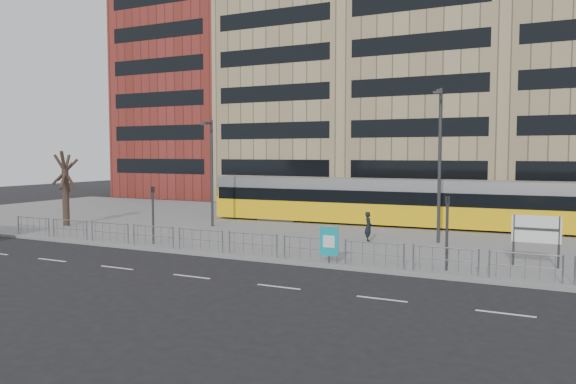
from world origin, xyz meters
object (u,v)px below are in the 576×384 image
at_px(ad_panel, 329,242).
at_px(lamp_post_west, 211,168).
at_px(pedestrian, 368,227).
at_px(traffic_light_west, 153,207).
at_px(lamp_post_east, 439,159).
at_px(traffic_light_east, 447,223).
at_px(tram, 398,202).
at_px(bare_tree, 64,149).
at_px(station_sign, 536,232).

distance_m(ad_panel, lamp_post_west, 14.65).
bearing_deg(pedestrian, traffic_light_west, 99.30).
bearing_deg(ad_panel, lamp_post_east, 65.13).
xyz_separation_m(pedestrian, traffic_light_east, (5.27, -5.77, 1.14)).
xyz_separation_m(tram, lamp_post_west, (-11.11, -5.73, 2.32)).
bearing_deg(tram, bare_tree, -157.00).
distance_m(ad_panel, bare_tree, 21.59).
distance_m(station_sign, ad_panel, 8.81).
distance_m(station_sign, lamp_post_west, 20.87).
height_order(tram, lamp_post_east, lamp_post_east).
xyz_separation_m(station_sign, traffic_light_west, (-18.80, -2.13, 0.42)).
distance_m(pedestrian, bare_tree, 21.05).
height_order(station_sign, traffic_light_east, traffic_light_east).
bearing_deg(ad_panel, lamp_post_west, 142.32).
relative_size(traffic_light_west, traffic_light_east, 1.00).
relative_size(tram, traffic_light_east, 8.61).
bearing_deg(lamp_post_west, tram, 27.28).
height_order(tram, lamp_post_west, lamp_post_west).
bearing_deg(traffic_light_west, ad_panel, -11.95).
bearing_deg(lamp_post_east, bare_tree, -171.30).
bearing_deg(traffic_light_east, lamp_post_west, 145.05).
bearing_deg(lamp_post_east, lamp_post_west, 178.61).
bearing_deg(ad_panel, traffic_light_east, 5.51).
bearing_deg(traffic_light_west, station_sign, -1.27).
bearing_deg(bare_tree, traffic_light_east, -7.72).
height_order(pedestrian, traffic_light_west, traffic_light_west).
bearing_deg(station_sign, traffic_light_east, -147.08).
bearing_deg(tram, traffic_light_west, -129.67).
xyz_separation_m(station_sign, lamp_post_east, (-5.07, 4.97, 3.00)).
bearing_deg(traffic_light_east, station_sign, 22.77).
xyz_separation_m(lamp_post_east, bare_tree, (-23.98, -3.67, 0.58)).
distance_m(station_sign, traffic_light_east, 3.99).
distance_m(traffic_light_west, lamp_post_east, 15.67).
height_order(ad_panel, pedestrian, pedestrian).
bearing_deg(traffic_light_east, lamp_post_east, 93.08).
bearing_deg(tram, lamp_post_east, -60.50).
height_order(station_sign, bare_tree, bare_tree).
relative_size(tram, pedestrian, 15.99).
height_order(traffic_light_east, lamp_post_east, lamp_post_east).
distance_m(tram, bare_tree, 22.64).
xyz_separation_m(traffic_light_east, lamp_post_west, (-16.73, 7.53, 1.92)).
xyz_separation_m(station_sign, bare_tree, (-29.05, 1.30, 3.57)).
bearing_deg(lamp_post_east, tram, 122.38).
relative_size(station_sign, ad_panel, 1.39).
relative_size(lamp_post_west, lamp_post_east, 0.84).
relative_size(ad_panel, pedestrian, 0.97).
xyz_separation_m(tram, station_sign, (8.93, -11.06, -0.01)).
height_order(lamp_post_west, lamp_post_east, lamp_post_east).
bearing_deg(pedestrian, bare_tree, 76.46).
height_order(traffic_light_east, lamp_post_west, lamp_post_west).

